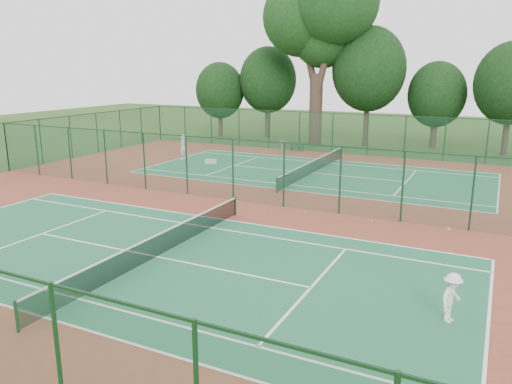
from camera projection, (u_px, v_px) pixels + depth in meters
ground at (258, 203)px, 27.47m from camera, size 120.00×120.00×0.00m
red_pad at (258, 203)px, 27.47m from camera, size 40.00×36.00×0.01m
court_near at (158, 257)px, 19.63m from camera, size 23.77×10.97×0.01m
court_far at (313, 173)px, 35.30m from camera, size 23.77×10.97×0.01m
fence_north at (350, 134)px, 42.71m from camera, size 40.00×0.09×3.50m
fence_west at (7, 147)px, 35.61m from camera, size 0.09×36.00×3.50m
fence_divider at (258, 172)px, 27.04m from camera, size 40.00×0.09×3.50m
tennis_net_near at (157, 244)px, 19.50m from camera, size 0.10×12.90×0.97m
tennis_net_far at (314, 166)px, 35.17m from camera, size 0.10×12.90×0.97m
player_near at (452, 298)px, 14.46m from camera, size 0.84×1.10×1.51m
player_far at (183, 147)px, 40.35m from camera, size 0.63×0.82×2.01m
trash_bin at (282, 145)px, 45.02m from camera, size 0.61×0.61×0.87m
bench at (297, 146)px, 44.62m from camera, size 1.33×0.44×0.81m
kit_bag at (211, 161)px, 38.82m from camera, size 0.94×0.53×0.33m
stray_ball_a at (372, 221)px, 24.19m from camera, size 0.08×0.08×0.08m
stray_ball_b at (305, 211)px, 25.75m from camera, size 0.06×0.06×0.06m
stray_ball_c at (261, 208)px, 26.36m from camera, size 0.07×0.07×0.07m
big_tree at (320, 16)px, 45.42m from camera, size 10.92×7.99×16.77m
evergreen_row at (372, 145)px, 48.37m from camera, size 39.00×5.00×12.00m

